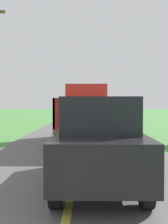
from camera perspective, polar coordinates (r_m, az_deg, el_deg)
name	(u,v)px	position (r m, az deg, el deg)	size (l,w,h in m)	color
banana_truck_near	(86,112)	(12.73, 0.39, -0.08)	(2.38, 5.82, 2.80)	#2D2D30
following_car	(98,140)	(5.67, 3.13, -6.29)	(1.74, 4.10, 1.92)	black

